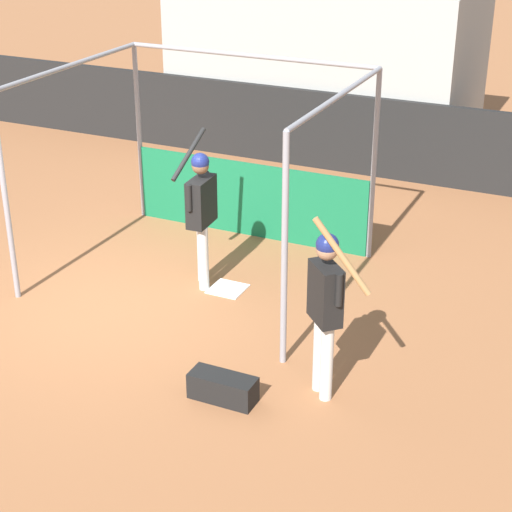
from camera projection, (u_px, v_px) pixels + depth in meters
name	position (u px, v px, depth m)	size (l,w,h in m)	color
ground_plane	(108.00, 306.00, 10.60)	(60.00, 60.00, 0.00)	#935B38
outfield_wall	(295.00, 127.00, 15.24)	(24.00, 0.12, 1.38)	black
bleacher_section	(329.00, 62.00, 16.25)	(5.40, 3.20, 3.06)	#9E9E99
batting_cage	(232.00, 174.00, 11.69)	(3.73, 3.09, 2.66)	gray
home_plate	(228.00, 289.00, 11.01)	(0.44, 0.44, 0.02)	white
player_batter	(201.00, 206.00, 10.70)	(0.51, 0.93, 1.92)	silver
player_waiting	(326.00, 300.00, 8.41)	(0.75, 0.62, 2.12)	silver
equipment_bag	(223.00, 388.00, 8.73)	(0.70, 0.28, 0.28)	black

